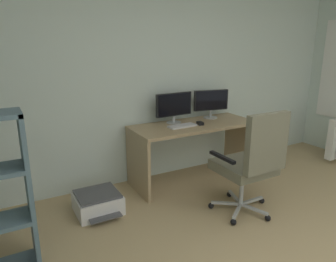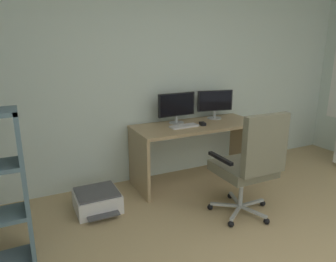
# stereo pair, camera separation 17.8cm
# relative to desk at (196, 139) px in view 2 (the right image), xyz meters

# --- Properties ---
(wall_back) EXTENTS (5.58, 0.10, 2.68)m
(wall_back) POSITION_rel_desk_xyz_m (-0.25, 0.40, 0.80)
(wall_back) COLOR silver
(wall_back) RESTS_ON ground
(desk) EXTENTS (1.54, 0.62, 0.73)m
(desk) POSITION_rel_desk_xyz_m (0.00, 0.00, 0.00)
(desk) COLOR tan
(desk) RESTS_ON ground
(monitor_main) EXTENTS (0.49, 0.18, 0.37)m
(monitor_main) POSITION_rel_desk_xyz_m (-0.19, 0.15, 0.40)
(monitor_main) COLOR #B2B5B7
(monitor_main) RESTS_ON desk
(monitor_secondary) EXTENTS (0.46, 0.18, 0.36)m
(monitor_secondary) POSITION_rel_desk_xyz_m (0.36, 0.15, 0.40)
(monitor_secondary) COLOR #B2B5B7
(monitor_secondary) RESTS_ON desk
(keyboard) EXTENTS (0.35, 0.15, 0.02)m
(keyboard) POSITION_rel_desk_xyz_m (-0.20, -0.05, 0.20)
(keyboard) COLOR silver
(keyboard) RESTS_ON desk
(computer_mouse) EXTENTS (0.08, 0.11, 0.03)m
(computer_mouse) POSITION_rel_desk_xyz_m (0.04, -0.07, 0.20)
(computer_mouse) COLOR black
(computer_mouse) RESTS_ON desk
(office_chair) EXTENTS (0.62, 0.63, 1.08)m
(office_chair) POSITION_rel_desk_xyz_m (-0.00, -0.99, 0.04)
(office_chair) COLOR #B7BABC
(office_chair) RESTS_ON ground
(printer) EXTENTS (0.44, 0.50, 0.21)m
(printer) POSITION_rel_desk_xyz_m (-1.29, -0.19, -0.44)
(printer) COLOR white
(printer) RESTS_ON ground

